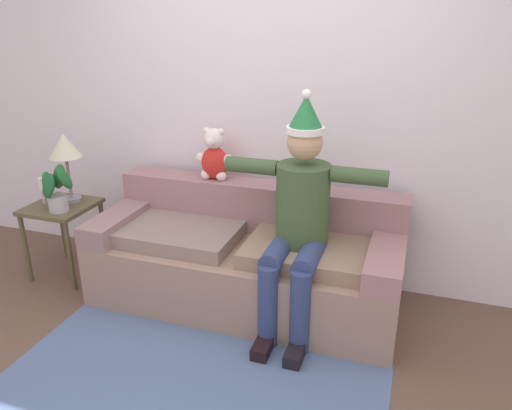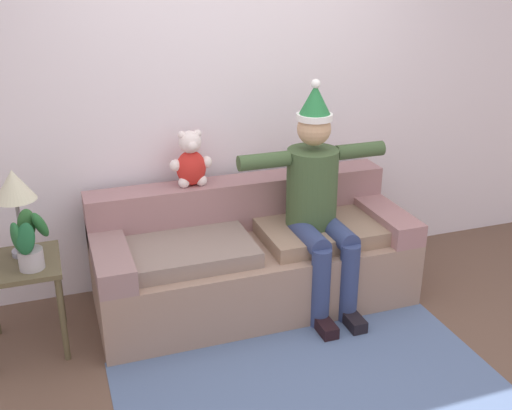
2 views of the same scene
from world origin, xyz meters
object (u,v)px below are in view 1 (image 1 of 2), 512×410
Objects in this scene: potted_plant at (56,189)px; candle_tall at (42,187)px; couch at (247,258)px; side_table at (63,217)px; teddy_bear at (214,156)px; table_lamp at (65,149)px; person_seated at (299,214)px.

candle_tall is (-0.21, 0.09, -0.04)m from potted_plant.
couch is 1.48m from side_table.
teddy_bear is at bearing 17.35° from side_table.
side_table is at bearing 125.96° from potted_plant.
potted_plant is (0.04, -0.20, -0.24)m from table_lamp.
couch is 10.21× the size of candle_tall.
person_seated is 1.89m from side_table.
teddy_bear is 0.66× the size of side_table.
table_lamp is 0.35m from candle_tall.
person_seated is at bearing -1.30° from candle_tall.
teddy_bear is at bearing 150.52° from person_seated.
candle_tall is (-0.16, -0.12, -0.28)m from table_lamp.
potted_plant is at bearing -54.04° from side_table.
teddy_bear is (-0.34, 0.26, 0.64)m from couch.
table_lamp is (0.03, 0.10, 0.52)m from side_table.
side_table is (-1.86, 0.07, -0.29)m from person_seated.
side_table is (-1.13, -0.35, -0.49)m from teddy_bear.
person_seated is at bearing -2.00° from side_table.
table_lamp is 0.32m from potted_plant.
person_seated is 4.24× the size of potted_plant.
table_lamp is at bearing 174.98° from person_seated.
couch is 5.53× the size of teddy_bear.
person_seated is at bearing -21.64° from couch.
couch is at bearing 158.36° from person_seated.
potted_plant is (-1.79, -0.04, -0.02)m from person_seated.
teddy_bear is 1.06× the size of potted_plant.
candle_tall reaches higher than side_table.
table_lamp is at bearing 71.31° from side_table.
person_seated is 1.79m from potted_plant.
person_seated is (0.40, -0.16, 0.45)m from couch.
table_lamp reaches higher than candle_tall.
potted_plant is at bearing -22.77° from candle_tall.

